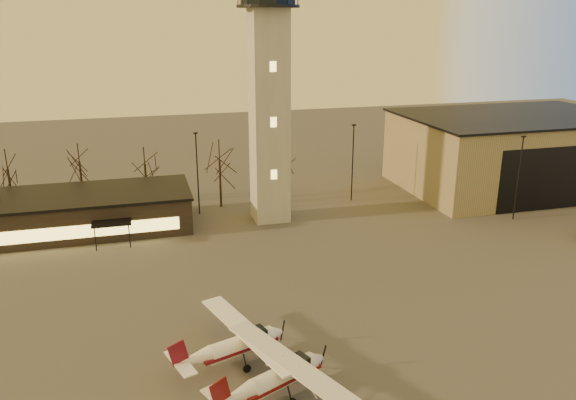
{
  "coord_description": "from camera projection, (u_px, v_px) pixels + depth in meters",
  "views": [
    {
      "loc": [
        -14.81,
        -31.77,
        22.95
      ],
      "look_at": [
        -2.47,
        13.0,
        7.86
      ],
      "focal_mm": 35.0,
      "sensor_mm": 36.0,
      "label": 1
    }
  ],
  "objects": [
    {
      "name": "cessna_rear",
      "position": [
        243.0,
        347.0,
        39.12
      ],
      "size": [
        9.32,
        11.47,
        3.2
      ],
      "rotation": [
        0.0,
        0.0,
        0.31
      ],
      "color": "white",
      "rests_on": "ground"
    },
    {
      "name": "control_tower",
      "position": [
        269.0,
        81.0,
        62.42
      ],
      "size": [
        6.8,
        6.8,
        32.6
      ],
      "color": "#9C9A94",
      "rests_on": "ground"
    },
    {
      "name": "terminal",
      "position": [
        76.0,
        212.0,
        63.06
      ],
      "size": [
        25.4,
        12.2,
        4.3
      ],
      "color": "black",
      "rests_on": "ground"
    },
    {
      "name": "cessna_front",
      "position": [
        285.0,
        378.0,
        35.73
      ],
      "size": [
        9.39,
        11.3,
        3.23
      ],
      "rotation": [
        0.0,
        0.0,
        0.41
      ],
      "color": "silver",
      "rests_on": "ground"
    },
    {
      "name": "hangar",
      "position": [
        512.0,
        151.0,
        78.62
      ],
      "size": [
        30.6,
        20.6,
        10.3
      ],
      "color": "#9A8764",
      "rests_on": "ground"
    },
    {
      "name": "light_poles",
      "position": [
        272.0,
        173.0,
        66.84
      ],
      "size": [
        58.5,
        12.25,
        10.14
      ],
      "color": "black",
      "rests_on": "ground"
    },
    {
      "name": "tree_row",
      "position": [
        147.0,
        160.0,
        70.57
      ],
      "size": [
        37.2,
        9.2,
        8.8
      ],
      "color": "black",
      "rests_on": "ground"
    },
    {
      "name": "ground",
      "position": [
        370.0,
        356.0,
        39.96
      ],
      "size": [
        220.0,
        220.0,
        0.0
      ],
      "primitive_type": "plane",
      "color": "#494644",
      "rests_on": "ground"
    }
  ]
}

